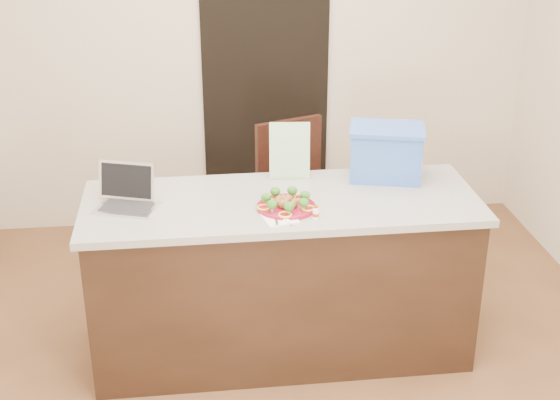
{
  "coord_description": "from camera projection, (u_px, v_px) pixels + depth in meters",
  "views": [
    {
      "loc": [
        -0.45,
        -3.41,
        2.57
      ],
      "look_at": [
        -0.01,
        0.2,
        0.94
      ],
      "focal_mm": 50.0,
      "sensor_mm": 36.0,
      "label": 1
    }
  ],
  "objects": [
    {
      "name": "laptop",
      "position": [
        126.0,
        195.0,
        3.95
      ],
      "size": [
        0.35,
        0.32,
        0.21
      ],
      "rotation": [
        0.0,
        0.0,
        -0.33
      ],
      "color": "silver",
      "rests_on": "island"
    },
    {
      "name": "doorway",
      "position": [
        266.0,
        91.0,
        5.58
      ],
      "size": [
        0.9,
        0.02,
        2.0
      ],
      "primitive_type": "cube",
      "color": "black",
      "rests_on": "ground"
    },
    {
      "name": "room_shell",
      "position": [
        288.0,
        81.0,
        3.52
      ],
      "size": [
        4.0,
        4.0,
        4.0
      ],
      "color": "white",
      "rests_on": "ground"
    },
    {
      "name": "leaflet",
      "position": [
        290.0,
        151.0,
        4.24
      ],
      "size": [
        0.22,
        0.07,
        0.31
      ],
      "primitive_type": "cube",
      "rotation": [
        -0.14,
        0.0,
        -0.1
      ],
      "color": "white",
      "rests_on": "island"
    },
    {
      "name": "plate",
      "position": [
        286.0,
        207.0,
        3.93
      ],
      "size": [
        0.3,
        0.3,
        0.02
      ],
      "rotation": [
        0.0,
        0.0,
        -0.21
      ],
      "color": "maroon",
      "rests_on": "island"
    },
    {
      "name": "island",
      "position": [
        281.0,
        276.0,
        4.22
      ],
      "size": [
        2.06,
        0.76,
        0.92
      ],
      "color": "black",
      "rests_on": "ground"
    },
    {
      "name": "blue_box",
      "position": [
        386.0,
        152.0,
        4.26
      ],
      "size": [
        0.46,
        0.38,
        0.29
      ],
      "rotation": [
        0.0,
        0.0,
        -0.25
      ],
      "color": "#325BB5",
      "rests_on": "island"
    },
    {
      "name": "yogurt_bottle",
      "position": [
        316.0,
        213.0,
        3.82
      ],
      "size": [
        0.03,
        0.03,
        0.07
      ],
      "rotation": [
        0.0,
        0.0,
        0.24
      ],
      "color": "white",
      "rests_on": "island"
    },
    {
      "name": "fork",
      "position": [
        276.0,
        216.0,
        3.83
      ],
      "size": [
        0.04,
        0.17,
        0.0
      ],
      "rotation": [
        0.0,
        0.0,
        -0.07
      ],
      "color": "#ADAEB1",
      "rests_on": "napkin"
    },
    {
      "name": "chair",
      "position": [
        291.0,
        192.0,
        4.96
      ],
      "size": [
        0.59,
        0.6,
        1.03
      ],
      "rotation": [
        0.0,
        0.0,
        0.36
      ],
      "color": "black",
      "rests_on": "ground"
    },
    {
      "name": "meatballs",
      "position": [
        286.0,
        202.0,
        3.91
      ],
      "size": [
        0.12,
        0.12,
        0.04
      ],
      "color": "brown",
      "rests_on": "plate"
    },
    {
      "name": "knife",
      "position": [
        286.0,
        218.0,
        3.81
      ],
      "size": [
        0.06,
        0.19,
        0.01
      ],
      "rotation": [
        0.0,
        0.0,
        0.47
      ],
      "color": "white",
      "rests_on": "napkin"
    },
    {
      "name": "pepper_rings",
      "position": [
        286.0,
        205.0,
        3.92
      ],
      "size": [
        0.29,
        0.29,
        0.01
      ],
      "color": "yellow",
      "rests_on": "plate"
    },
    {
      "name": "ground",
      "position": [
        287.0,
        374.0,
        4.19
      ],
      "size": [
        4.0,
        4.0,
        0.0
      ],
      "primitive_type": "plane",
      "color": "brown",
      "rests_on": "ground"
    },
    {
      "name": "napkin",
      "position": [
        280.0,
        218.0,
        3.82
      ],
      "size": [
        0.19,
        0.19,
        0.01
      ],
      "primitive_type": "cube",
      "rotation": [
        0.0,
        0.0,
        0.21
      ],
      "color": "white",
      "rests_on": "island"
    },
    {
      "name": "broccoli",
      "position": [
        286.0,
        198.0,
        3.91
      ],
      "size": [
        0.25,
        0.25,
        0.04
      ],
      "color": "#1E5416",
      "rests_on": "plate"
    }
  ]
}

